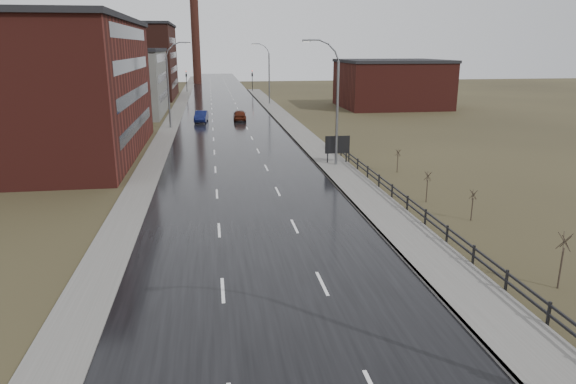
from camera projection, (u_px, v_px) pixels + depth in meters
name	position (u px, v px, depth m)	size (l,w,h in m)	color
road	(230.00, 129.00, 69.22)	(14.00, 300.00, 0.06)	black
sidewalk_right	(336.00, 168.00, 46.65)	(3.20, 180.00, 0.18)	#595651
curb_right	(320.00, 168.00, 46.43)	(0.16, 180.00, 0.18)	slate
sidewalk_left	(168.00, 130.00, 68.04)	(2.40, 260.00, 0.12)	#595651
warehouse_near	(19.00, 89.00, 50.11)	(22.44, 28.56, 13.50)	#471914
warehouse_mid	(112.00, 82.00, 82.35)	(16.32, 20.40, 10.50)	slate
warehouse_far	(112.00, 61.00, 109.50)	(26.52, 24.48, 15.50)	#331611
building_right	(391.00, 84.00, 93.34)	(18.36, 16.32, 8.50)	#471914
smokestack	(195.00, 30.00, 149.78)	(2.70, 2.70, 30.70)	#331611
streetlight_right_mid	(334.00, 103.00, 46.02)	(3.36, 0.28, 11.35)	slate
streetlight_left	(170.00, 85.00, 68.44)	(3.36, 0.28, 11.35)	slate
streetlight_right_far	(268.00, 73.00, 97.40)	(3.36, 0.28, 11.35)	slate
guardrail	(430.00, 219.00, 30.85)	(0.10, 53.05, 1.10)	black
shrub_c	(562.00, 259.00, 23.13)	(0.63, 0.67, 2.69)	#382D23
shrub_d	(472.00, 204.00, 32.44)	(0.48, 0.51, 2.02)	#382D23
shrub_e	(427.00, 186.00, 36.26)	(0.53, 0.56, 2.24)	#382D23
shrub_f	(398.00, 160.00, 45.05)	(0.49, 0.52, 2.06)	#382D23
billboard	(337.00, 145.00, 47.99)	(2.35, 0.17, 2.71)	black
traffic_light_left	(186.00, 73.00, 123.92)	(0.58, 2.73, 5.30)	black
traffic_light_right	(252.00, 73.00, 126.21)	(0.58, 2.73, 5.30)	black
car_near	(201.00, 117.00, 75.43)	(1.69, 4.84, 1.59)	#0C123C
car_far	(240.00, 115.00, 76.92)	(1.89, 4.70, 1.60)	#49190C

